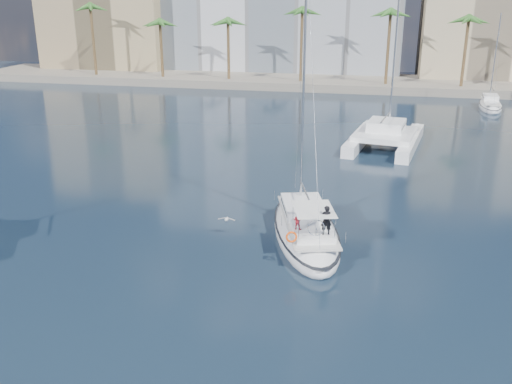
# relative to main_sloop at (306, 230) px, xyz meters

# --- Properties ---
(ground) EXTENTS (160.00, 160.00, 0.00)m
(ground) POSITION_rel_main_sloop_xyz_m (-2.18, -1.74, -0.52)
(ground) COLOR black
(ground) RESTS_ON ground
(quay) EXTENTS (120.00, 14.00, 1.20)m
(quay) POSITION_rel_main_sloop_xyz_m (-2.18, 59.26, 0.08)
(quay) COLOR gray
(quay) RESTS_ON ground
(building_tan_left) EXTENTS (22.00, 14.00, 22.00)m
(building_tan_left) POSITION_rel_main_sloop_xyz_m (-44.18, 67.26, 10.48)
(building_tan_left) COLOR tan
(building_tan_left) RESTS_ON ground
(building_beige) EXTENTS (20.00, 14.00, 20.00)m
(building_beige) POSITION_rel_main_sloop_xyz_m (19.82, 68.26, 9.48)
(building_beige) COLOR beige
(building_beige) RESTS_ON ground
(palm_left) EXTENTS (3.60, 3.60, 12.30)m
(palm_left) POSITION_rel_main_sloop_xyz_m (-36.18, 55.26, 9.76)
(palm_left) COLOR brown
(palm_left) RESTS_ON ground
(palm_centre) EXTENTS (3.60, 3.60, 12.30)m
(palm_centre) POSITION_rel_main_sloop_xyz_m (-2.18, 55.26, 9.76)
(palm_centre) COLOR brown
(palm_centre) RESTS_ON ground
(main_sloop) EXTENTS (6.68, 12.04, 17.05)m
(main_sloop) POSITION_rel_main_sloop_xyz_m (0.00, 0.00, 0.00)
(main_sloop) COLOR white
(main_sloop) RESTS_ON ground
(catamaran) EXTENTS (7.80, 12.77, 17.46)m
(catamaran) POSITION_rel_main_sloop_xyz_m (4.67, 23.23, 0.62)
(catamaran) COLOR white
(catamaran) RESTS_ON ground
(seagull) EXTENTS (1.09, 0.47, 0.20)m
(seagull) POSITION_rel_main_sloop_xyz_m (-4.78, -0.64, 0.56)
(seagull) COLOR silver
(seagull) RESTS_ON ground
(moored_yacht_a) EXTENTS (3.37, 9.52, 11.90)m
(moored_yacht_a) POSITION_rel_main_sloop_xyz_m (17.82, 45.26, -0.52)
(moored_yacht_a) COLOR white
(moored_yacht_a) RESTS_ON ground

